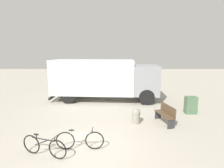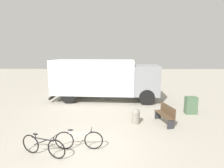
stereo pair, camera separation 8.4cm
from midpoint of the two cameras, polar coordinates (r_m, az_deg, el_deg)
name	(u,v)px [view 2 (the right image)]	position (r m, az deg, el deg)	size (l,w,h in m)	color
ground_plane	(87,148)	(7.03, -7.70, -20.10)	(60.00, 60.00, 0.00)	#A8A091
delivery_truck	(104,78)	(12.76, -2.56, 2.04)	(7.80, 2.62, 2.98)	silver
park_bench	(165,114)	(9.26, 17.32, -9.29)	(0.70, 1.46, 0.95)	brown
bicycle_near	(43,146)	(6.80, -21.24, -18.30)	(1.70, 0.64, 0.78)	black
bicycle_middle	(79,140)	(6.85, -10.39, -17.50)	(1.77, 0.44, 0.78)	black
bollard_near_bench	(136,115)	(8.97, 8.03, -10.14)	(0.42, 0.42, 0.78)	gray
utility_box	(191,105)	(11.19, 24.54, -6.33)	(0.63, 0.43, 1.01)	#4C6B4C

